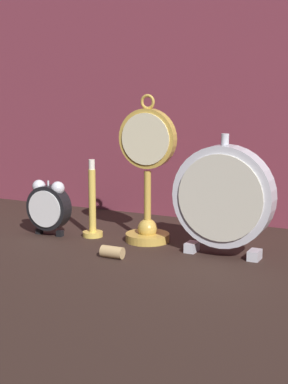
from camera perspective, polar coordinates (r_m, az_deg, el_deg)
name	(u,v)px	position (r m, az deg, el deg)	size (l,w,h in m)	color
ground_plane	(125,253)	(1.20, -1.68, -5.46)	(4.00, 4.00, 0.00)	black
fabric_backdrop_drape	(192,83)	(1.45, 4.32, 9.66)	(1.57, 0.01, 0.62)	brown
pocket_watch_on_stand	(146,177)	(1.25, 0.21, 1.33)	(0.12, 0.09, 0.29)	gold
alarm_clock_twin_bell	(49,205)	(1.33, -8.48, -1.17)	(0.09, 0.03, 0.11)	black
mantel_clock_silver	(223,197)	(1.16, 7.08, -0.46)	(0.19, 0.04, 0.22)	silver
brass_candlestick	(92,211)	(1.31, -4.61, -1.66)	(0.04, 0.04, 0.16)	gold
wine_cork	(112,252)	(1.17, -2.83, -5.35)	(0.02, 0.02, 0.04)	tan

